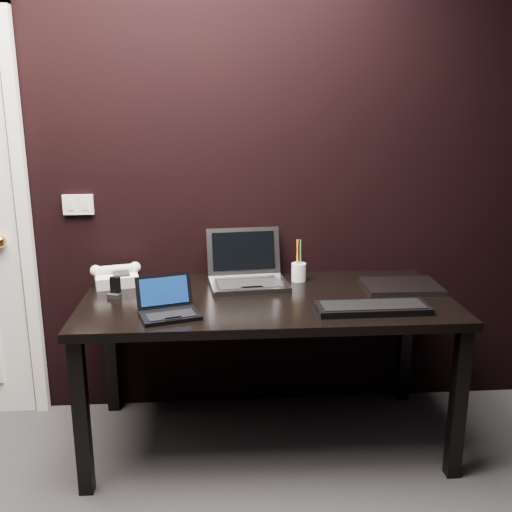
{
  "coord_description": "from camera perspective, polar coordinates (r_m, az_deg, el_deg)",
  "views": [
    {
      "loc": [
        0.07,
        -1.1,
        1.59
      ],
      "look_at": [
        0.24,
        1.35,
        0.95
      ],
      "focal_mm": 40.0,
      "sensor_mm": 36.0,
      "label": 1
    }
  ],
  "objects": [
    {
      "name": "desk",
      "position": [
        2.68,
        1.1,
        -5.68
      ],
      "size": [
        1.7,
        0.8,
        0.74
      ],
      "color": "black",
      "rests_on": "ground"
    },
    {
      "name": "mobile_phone",
      "position": [
        2.72,
        -13.92,
        -3.3
      ],
      "size": [
        0.07,
        0.06,
        0.1
      ],
      "color": "black",
      "rests_on": "desk"
    },
    {
      "name": "wall_back",
      "position": [
        2.92,
        -5.51,
        8.81
      ],
      "size": [
        4.0,
        0.0,
        4.0
      ],
      "primitive_type": "plane",
      "rotation": [
        1.57,
        0.0,
        0.0
      ],
      "color": "black",
      "rests_on": "ground"
    },
    {
      "name": "wall_switch",
      "position": [
        3.01,
        -17.36,
        4.93
      ],
      "size": [
        0.15,
        0.02,
        0.1
      ],
      "color": "silver",
      "rests_on": "wall_back"
    },
    {
      "name": "silver_laptop",
      "position": [
        2.83,
        -0.87,
        -1.89
      ],
      "size": [
        0.4,
        0.37,
        0.26
      ],
      "color": "gray",
      "rests_on": "desk"
    },
    {
      "name": "ext_keyboard",
      "position": [
        2.52,
        11.59,
        -5.08
      ],
      "size": [
        0.49,
        0.17,
        0.03
      ],
      "color": "black",
      "rests_on": "desk"
    },
    {
      "name": "netbook",
      "position": [
        2.44,
        -8.76,
        -5.17
      ],
      "size": [
        0.29,
        0.28,
        0.15
      ],
      "color": "black",
      "rests_on": "desk"
    },
    {
      "name": "closed_laptop",
      "position": [
        2.85,
        14.32,
        -2.95
      ],
      "size": [
        0.37,
        0.27,
        0.02
      ],
      "color": "gray",
      "rests_on": "desk"
    },
    {
      "name": "desk_phone",
      "position": [
        2.9,
        -13.83,
        -1.97
      ],
      "size": [
        0.25,
        0.23,
        0.12
      ],
      "color": "white",
      "rests_on": "desk"
    },
    {
      "name": "pen_cup",
      "position": [
        2.89,
        4.29,
        -1.53
      ],
      "size": [
        0.1,
        0.1,
        0.21
      ],
      "color": "white",
      "rests_on": "desk"
    }
  ]
}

